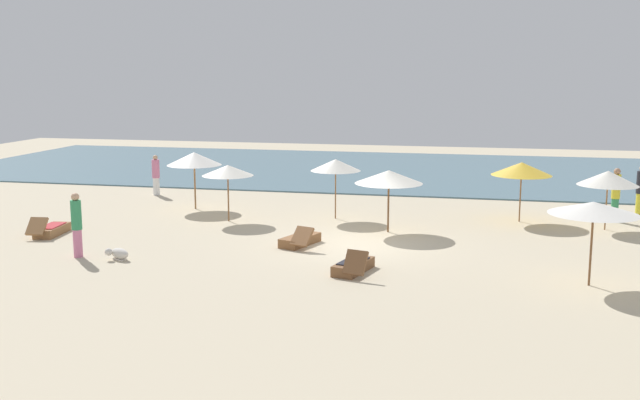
% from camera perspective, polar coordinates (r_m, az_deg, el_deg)
% --- Properties ---
extents(ground_plane, '(60.00, 60.00, 0.00)m').
position_cam_1_polar(ground_plane, '(22.59, 2.57, -3.46)').
color(ground_plane, beige).
extents(ocean_water, '(48.00, 16.00, 0.06)m').
position_cam_1_polar(ocean_water, '(39.18, 6.88, 2.26)').
color(ocean_water, slate).
rests_on(ocean_water, ground_plane).
extents(umbrella_0, '(2.06, 2.06, 2.17)m').
position_cam_1_polar(umbrella_0, '(28.50, -9.63, 3.14)').
color(umbrella_0, olive).
rests_on(umbrella_0, ground_plane).
extents(umbrella_1, '(1.78, 1.78, 2.13)m').
position_cam_1_polar(umbrella_1, '(26.25, 1.21, 2.70)').
color(umbrella_1, brown).
rests_on(umbrella_1, ground_plane).
extents(umbrella_3, '(1.80, 1.80, 1.98)m').
position_cam_1_polar(umbrella_3, '(25.98, -7.09, 2.27)').
color(umbrella_3, brown).
rests_on(umbrella_3, ground_plane).
extents(umbrella_4, '(2.21, 2.21, 2.04)m').
position_cam_1_polar(umbrella_4, '(24.13, 5.30, 1.77)').
color(umbrella_4, brown).
rests_on(umbrella_4, ground_plane).
extents(umbrella_5, '(2.08, 2.08, 2.09)m').
position_cam_1_polar(umbrella_5, '(26.61, 15.20, 2.32)').
color(umbrella_5, brown).
rests_on(umbrella_5, ground_plane).
extents(umbrella_6, '(1.97, 1.97, 1.97)m').
position_cam_1_polar(umbrella_6, '(26.16, 21.22, 1.58)').
color(umbrella_6, olive).
rests_on(umbrella_6, ground_plane).
extents(umbrella_7, '(2.16, 2.16, 2.10)m').
position_cam_1_polar(umbrella_7, '(19.15, 20.25, -0.59)').
color(umbrella_7, brown).
rests_on(umbrella_7, ground_plane).
extents(lounger_0, '(1.11, 1.80, 0.68)m').
position_cam_1_polar(lounger_0, '(22.49, -1.53, -3.07)').
color(lounger_0, brown).
rests_on(lounger_0, ground_plane).
extents(lounger_1, '(0.77, 1.76, 0.67)m').
position_cam_1_polar(lounger_1, '(25.38, -19.95, -2.16)').
color(lounger_1, olive).
rests_on(lounger_1, ground_plane).
extents(lounger_2, '(0.98, 1.74, 0.73)m').
position_cam_1_polar(lounger_2, '(19.53, 2.58, -5.07)').
color(lounger_2, brown).
rests_on(lounger_2, ground_plane).
extents(person_1, '(0.45, 0.45, 1.70)m').
position_cam_1_polar(person_1, '(32.11, -12.47, 1.90)').
color(person_1, white).
rests_on(person_1, ground_plane).
extents(person_2, '(0.41, 0.41, 1.85)m').
position_cam_1_polar(person_2, '(22.02, -18.15, -1.77)').
color(person_2, '#D17299').
rests_on(person_2, ground_plane).
extents(person_3, '(0.38, 0.38, 1.88)m').
position_cam_1_polar(person_3, '(27.83, 21.73, 0.44)').
color(person_3, '#338C59').
rests_on(person_3, ground_plane).
extents(dog, '(0.74, 0.56, 0.34)m').
position_cam_1_polar(dog, '(21.54, -15.21, -3.98)').
color(dog, silver).
rests_on(dog, ground_plane).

